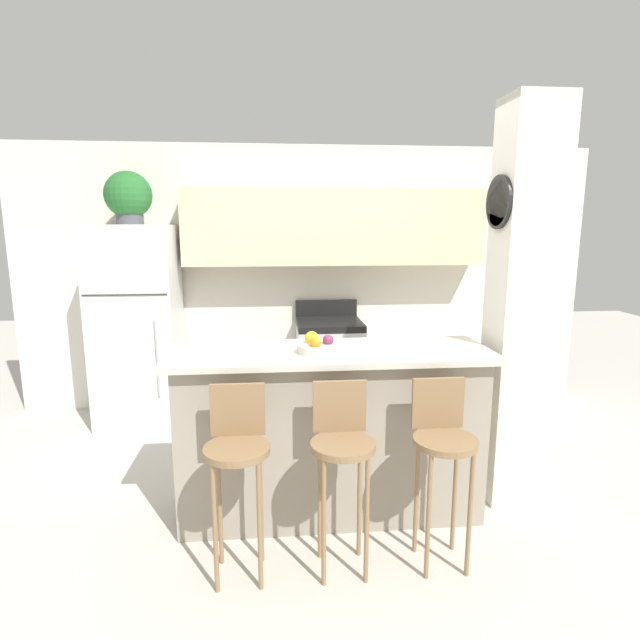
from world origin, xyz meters
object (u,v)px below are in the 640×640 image
potted_plant_on_fridge (128,197)px  trash_bin (203,406)px  refrigerator (137,326)px  bar_stool_right (443,445)px  fruit_bowl (318,346)px  stove_range (329,367)px  bar_stool_left (237,453)px  bar_stool_mid (342,449)px

potted_plant_on_fridge → trash_bin: size_ratio=1.20×
refrigerator → bar_stool_right: 3.05m
refrigerator → fruit_bowl: size_ratio=7.09×
stove_range → potted_plant_on_fridge: potted_plant_on_fridge is taller
fruit_bowl → refrigerator: bearing=131.2°
bar_stool_right → fruit_bowl: fruit_bowl is taller
bar_stool_right → potted_plant_on_fridge: bearing=133.9°
refrigerator → stove_range: size_ratio=1.69×
stove_range → bar_stool_left: (-0.71, -2.21, 0.20)m
refrigerator → bar_stool_right: (2.11, -2.19, -0.24)m
refrigerator → fruit_bowl: bearing=-48.8°
bar_stool_left → fruit_bowl: (0.45, 0.48, 0.43)m
bar_stool_right → refrigerator: bearing=133.9°
bar_stool_right → potted_plant_on_fridge: potted_plant_on_fridge is taller
potted_plant_on_fridge → stove_range: bearing=0.7°
stove_range → fruit_bowl: 1.86m
trash_bin → bar_stool_mid: bearing=-63.5°
bar_stool_right → fruit_bowl: bearing=141.8°
refrigerator → bar_stool_mid: bearing=-54.3°
bar_stool_mid → trash_bin: 2.27m
bar_stool_left → potted_plant_on_fridge: bearing=115.5°
bar_stool_right → bar_stool_left: bearing=180.0°
bar_stool_right → trash_bin: bar_stool_right is taller
stove_range → refrigerator: bearing=-179.3°
bar_stool_mid → bar_stool_right: size_ratio=1.00×
refrigerator → potted_plant_on_fridge: size_ratio=3.96×
refrigerator → stove_range: bearing=0.7°
stove_range → bar_stool_left: size_ratio=1.07×
bar_stool_mid → fruit_bowl: bearing=99.5°
stove_range → bar_stool_left: stove_range is taller
stove_range → bar_stool_mid: 2.23m
fruit_bowl → potted_plant_on_fridge: bearing=131.2°
trash_bin → fruit_bowl: bearing=-58.8°
fruit_bowl → trash_bin: 1.98m
refrigerator → stove_range: refrigerator is taller
bar_stool_left → bar_stool_right: same height
bar_stool_mid → potted_plant_on_fridge: size_ratio=2.19×
bar_stool_right → trash_bin: size_ratio=2.62×
bar_stool_mid → bar_stool_right: 0.53m
stove_range → bar_stool_right: (0.35, -2.21, 0.20)m
bar_stool_mid → fruit_bowl: (-0.08, 0.48, 0.43)m
bar_stool_right → potted_plant_on_fridge: 3.34m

